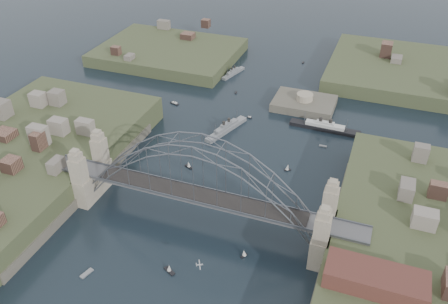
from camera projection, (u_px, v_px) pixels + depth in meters
ground at (200, 220)px, 122.85m from camera, size 500.00×500.00×0.00m
bridge at (199, 182)px, 115.98m from camera, size 84.00×13.80×24.60m
shore_west at (19, 169)px, 138.31m from camera, size 50.50×90.00×12.00m
shore_east at (437, 274)px, 105.19m from camera, size 50.50×90.00×12.00m
headland_nw at (169, 56)px, 212.40m from camera, size 60.00×45.00×9.00m
headland_ne at (416, 77)px, 193.60m from camera, size 70.00×55.00×9.50m
fort_island at (304, 108)px, 174.05m from camera, size 22.00×16.00×9.40m
wharf_shed at (376, 279)px, 93.67m from camera, size 20.00×8.00×4.00m
naval_cruiser_near at (226, 129)px, 159.33m from camera, size 8.60×19.35×5.86m
naval_cruiser_far at (233, 73)px, 197.13m from camera, size 5.60×14.05×4.74m
ocean_liner at (325, 127)px, 160.00m from camera, size 23.90×3.90×5.85m
aeroplane at (199, 265)px, 100.58m from camera, size 1.67×2.62×0.41m
small_boat_a at (189, 165)px, 141.93m from camera, size 2.79×1.89×2.38m
small_boat_b at (288, 168)px, 140.54m from camera, size 1.97×1.46×2.38m
small_boat_c at (169, 269)px, 107.96m from camera, size 3.24×2.35×2.38m
small_boat_d at (323, 146)px, 151.73m from camera, size 2.41×0.82×0.45m
small_boat_e at (175, 103)px, 175.73m from camera, size 3.64×2.17×1.43m
small_boat_f at (250, 117)px, 166.92m from camera, size 1.65×0.67×1.43m
small_boat_h at (236, 93)px, 183.27m from camera, size 1.08×2.18×0.45m
small_boat_i at (340, 202)px, 127.43m from camera, size 2.12×2.21×2.38m
small_boat_j at (87, 273)px, 107.69m from camera, size 1.94×3.44×0.45m
small_boat_k at (303, 63)px, 207.41m from camera, size 0.70×2.08×0.45m
small_boat_l at (135, 138)px, 155.52m from camera, size 2.84×2.26×1.43m
small_boat_m at (244, 253)px, 111.74m from camera, size 1.45×1.88×2.38m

